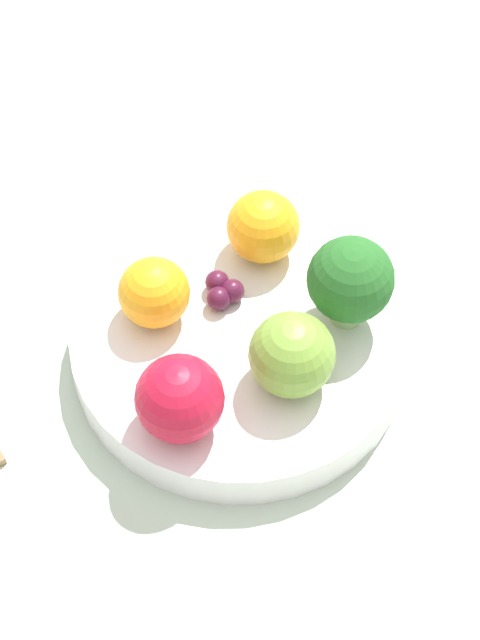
% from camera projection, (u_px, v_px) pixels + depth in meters
% --- Properties ---
extents(ground_plane, '(6.00, 6.00, 0.00)m').
position_uv_depth(ground_plane, '(240.00, 371.00, 0.72)').
color(ground_plane, gray).
extents(table_surface, '(1.20, 1.20, 0.02)m').
position_uv_depth(table_surface, '(240.00, 363.00, 0.71)').
color(table_surface, '#B2C6B2').
rests_on(table_surface, ground_plane).
extents(bowl, '(0.22, 0.22, 0.03)m').
position_uv_depth(bowl, '(240.00, 342.00, 0.69)').
color(bowl, white).
rests_on(bowl, table_surface).
extents(broccoli, '(0.05, 0.05, 0.07)m').
position_uv_depth(broccoli, '(350.00, 281.00, 0.65)').
color(broccoli, '#99C17A').
rests_on(broccoli, bowl).
extents(apple_red, '(0.05, 0.05, 0.05)m').
position_uv_depth(apple_red, '(181.00, 399.00, 0.61)').
color(apple_red, '#B7142D').
rests_on(apple_red, bowl).
extents(apple_green, '(0.05, 0.05, 0.05)m').
position_uv_depth(apple_green, '(292.00, 355.00, 0.63)').
color(apple_green, olive).
rests_on(apple_green, bowl).
extents(orange_front, '(0.05, 0.05, 0.05)m').
position_uv_depth(orange_front, '(154.00, 292.00, 0.66)').
color(orange_front, orange).
rests_on(orange_front, bowl).
extents(orange_back, '(0.05, 0.05, 0.05)m').
position_uv_depth(orange_back, '(263.00, 227.00, 0.69)').
color(orange_back, orange).
rests_on(orange_back, bowl).
extents(grape_cluster, '(0.03, 0.03, 0.02)m').
position_uv_depth(grape_cluster, '(223.00, 291.00, 0.68)').
color(grape_cluster, '#47142D').
rests_on(grape_cluster, bowl).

